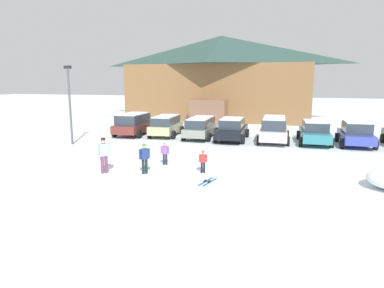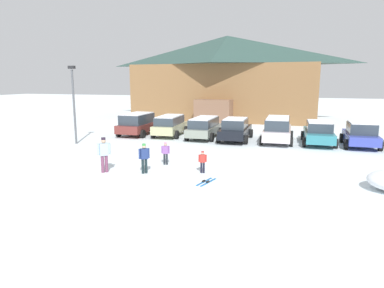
{
  "view_description": "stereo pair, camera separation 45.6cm",
  "coord_description": "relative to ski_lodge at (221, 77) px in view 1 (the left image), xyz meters",
  "views": [
    {
      "loc": [
        3.95,
        -10.25,
        4.29
      ],
      "look_at": [
        -0.49,
        5.35,
        1.26
      ],
      "focal_mm": 32.0,
      "sensor_mm": 36.0,
      "label": 1
    },
    {
      "loc": [
        4.38,
        -10.12,
        4.29
      ],
      "look_at": [
        -0.49,
        5.35,
        1.26
      ],
      "focal_mm": 32.0,
      "sensor_mm": 36.0,
      "label": 2
    }
  ],
  "objects": [
    {
      "name": "skier_child_in_red_jacket",
      "position": [
        3.86,
        -23.51,
        -4.04
      ],
      "size": [
        0.38,
        0.22,
        1.05
      ],
      "color": "black",
      "rests_on": "ground"
    },
    {
      "name": "skier_teen_in_navy_coat",
      "position": [
        1.29,
        -24.38,
        -3.83
      ],
      "size": [
        0.41,
        0.39,
        1.41
      ],
      "color": "#18272A",
      "rests_on": "ground"
    },
    {
      "name": "skier_child_in_purple_jacket",
      "position": [
        1.6,
        -22.51,
        -3.97
      ],
      "size": [
        0.42,
        0.23,
        1.16
      ],
      "color": "#1F252B",
      "rests_on": "ground"
    },
    {
      "name": "lamp_post",
      "position": [
        -6.47,
        -18.83,
        -1.67
      ],
      "size": [
        0.44,
        0.24,
        5.23
      ],
      "color": "#515459",
      "rests_on": "ground"
    },
    {
      "name": "parked_maroon_van",
      "position": [
        -4.14,
        -14.14,
        -3.7
      ],
      "size": [
        2.29,
        4.11,
        1.74
      ],
      "color": "maroon",
      "rests_on": "ground"
    },
    {
      "name": "parked_grey_wagon",
      "position": [
        1.3,
        -13.96,
        -3.78
      ],
      "size": [
        2.12,
        4.7,
        1.56
      ],
      "color": "gray",
      "rests_on": "ground"
    },
    {
      "name": "parked_silver_wagon",
      "position": [
        6.66,
        -14.1,
        -3.69
      ],
      "size": [
        2.22,
        4.83,
        1.76
      ],
      "color": "beige",
      "rests_on": "ground"
    },
    {
      "name": "ground",
      "position": [
        3.68,
        -28.36,
        -4.63
      ],
      "size": [
        160.0,
        160.0,
        0.0
      ],
      "primitive_type": "plane",
      "color": "white"
    },
    {
      "name": "parked_teal_hatchback",
      "position": [
        9.37,
        -13.97,
        -3.82
      ],
      "size": [
        2.25,
        4.76,
        1.59
      ],
      "color": "teal",
      "rests_on": "ground"
    },
    {
      "name": "ski_lodge",
      "position": [
        0.0,
        0.0,
        0.0
      ],
      "size": [
        20.45,
        11.38,
        9.12
      ],
      "color": "brown",
      "rests_on": "ground"
    },
    {
      "name": "pair_of_skis",
      "position": [
        4.42,
        -24.91,
        -4.61
      ],
      "size": [
        0.59,
        1.36,
        0.08
      ],
      "color": "#1F6CB9",
      "rests_on": "ground"
    },
    {
      "name": "parked_blue_hatchback",
      "position": [
        11.94,
        -14.19,
        -3.8
      ],
      "size": [
        2.18,
        4.04,
        1.64
      ],
      "color": "#3744A7",
      "rests_on": "ground"
    },
    {
      "name": "parked_black_sedan",
      "position": [
        3.72,
        -14.22,
        -3.81
      ],
      "size": [
        2.19,
        4.71,
        1.62
      ],
      "color": "black",
      "rests_on": "ground"
    },
    {
      "name": "parked_beige_suv",
      "position": [
        -1.53,
        -13.79,
        -3.76
      ],
      "size": [
        2.27,
        4.31,
        1.59
      ],
      "color": "tan",
      "rests_on": "ground"
    },
    {
      "name": "skier_adult_in_blue_parka",
      "position": [
        -0.58,
        -24.78,
        -3.69
      ],
      "size": [
        0.48,
        0.46,
        1.67
      ],
      "color": "#6F3C57",
      "rests_on": "ground"
    }
  ]
}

